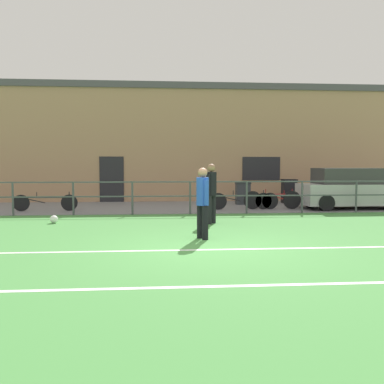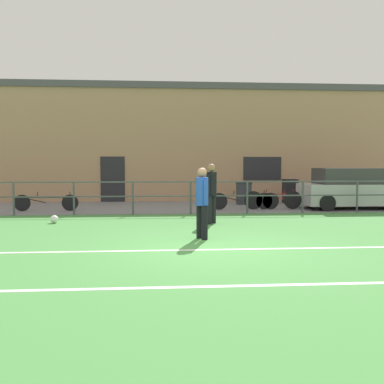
{
  "view_description": "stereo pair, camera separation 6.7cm",
  "coord_description": "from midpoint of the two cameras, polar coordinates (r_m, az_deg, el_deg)",
  "views": [
    {
      "loc": [
        -1.12,
        -8.6,
        1.71
      ],
      "look_at": [
        -0.17,
        3.18,
        0.95
      ],
      "focal_mm": 39.46,
      "sensor_mm": 36.0,
      "label": 1
    },
    {
      "loc": [
        -1.05,
        -8.61,
        1.71
      ],
      "look_at": [
        -0.17,
        3.18,
        0.95
      ],
      "focal_mm": 39.46,
      "sensor_mm": 36.0,
      "label": 2
    }
  ],
  "objects": [
    {
      "name": "bicycle_parked_0",
      "position": [
        16.4,
        -19.35,
        -1.34
      ],
      "size": [
        2.33,
        0.04,
        0.71
      ],
      "color": "black",
      "rests_on": "pavement_strip"
    },
    {
      "name": "soccer_ball_match",
      "position": [
        13.09,
        -18.3,
        -3.52
      ],
      "size": [
        0.23,
        0.23,
        0.23
      ],
      "primitive_type": "sphere",
      "color": "white",
      "rests_on": "ground"
    },
    {
      "name": "pavement_strip",
      "position": [
        17.22,
        -1.0,
        -2.0
      ],
      "size": [
        48.0,
        5.0,
        0.02
      ],
      "primitive_type": "cube",
      "color": "slate",
      "rests_on": "ground"
    },
    {
      "name": "field_line_touchline",
      "position": [
        8.62,
        2.73,
        -7.78
      ],
      "size": [
        36.0,
        0.11,
        0.0
      ],
      "primitive_type": "cube",
      "color": "white",
      "rests_on": "ground"
    },
    {
      "name": "trash_bin_0",
      "position": [
        19.18,
        12.88,
        0.12
      ],
      "size": [
        0.62,
        0.53,
        1.06
      ],
      "color": "black",
      "rests_on": "pavement_strip"
    },
    {
      "name": "bicycle_parked_4",
      "position": [
        16.16,
        6.5,
        -1.18
      ],
      "size": [
        2.37,
        0.04,
        0.73
      ],
      "color": "black",
      "rests_on": "pavement_strip"
    },
    {
      "name": "player_goalkeeper",
      "position": [
        12.28,
        2.46,
        0.3
      ],
      "size": [
        0.32,
        0.41,
        1.75
      ],
      "rotation": [
        0.0,
        0.0,
        4.1
      ],
      "color": "black",
      "rests_on": "ground"
    },
    {
      "name": "bicycle_parked_3",
      "position": [
        16.44,
        10.68,
        -1.03
      ],
      "size": [
        2.24,
        0.04,
        0.79
      ],
      "color": "black",
      "rests_on": "pavement_strip"
    },
    {
      "name": "field_line_hash",
      "position": [
        6.15,
        5.87,
        -12.51
      ],
      "size": [
        36.0,
        0.11,
        0.0
      ],
      "primitive_type": "cube",
      "color": "white",
      "rests_on": "ground"
    },
    {
      "name": "parked_car_red",
      "position": [
        17.48,
        20.43,
        0.33
      ],
      "size": [
        3.89,
        1.85,
        1.57
      ],
      "color": "#B7B7BC",
      "rests_on": "pavement_strip"
    },
    {
      "name": "perimeter_fence",
      "position": [
        14.67,
        -0.38,
        -0.1
      ],
      "size": [
        36.07,
        0.07,
        1.15
      ],
      "color": "#474C51",
      "rests_on": "ground"
    },
    {
      "name": "player_striker",
      "position": [
        9.72,
        1.24,
        -0.91
      ],
      "size": [
        0.29,
        0.42,
        1.65
      ],
      "rotation": [
        0.0,
        0.0,
        1.98
      ],
      "color": "black",
      "rests_on": "ground"
    },
    {
      "name": "bicycle_parked_2",
      "position": [
        16.66,
        13.14,
        -1.11
      ],
      "size": [
        2.3,
        0.04,
        0.73
      ],
      "color": "black",
      "rests_on": "pavement_strip"
    },
    {
      "name": "ground",
      "position": [
        8.84,
        2.54,
        -7.63
      ],
      "size": [
        60.0,
        44.0,
        0.04
      ],
      "primitive_type": "cube",
      "color": "#478C42"
    },
    {
      "name": "trash_bin_1",
      "position": [
        18.25,
        6.78,
        -0.15
      ],
      "size": [
        0.62,
        0.52,
        0.96
      ],
      "color": "#33383D",
      "rests_on": "pavement_strip"
    },
    {
      "name": "clubhouse_facade",
      "position": [
        20.86,
        -1.66,
        6.59
      ],
      "size": [
        28.0,
        2.56,
        5.53
      ],
      "color": "tan",
      "rests_on": "ground"
    }
  ]
}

